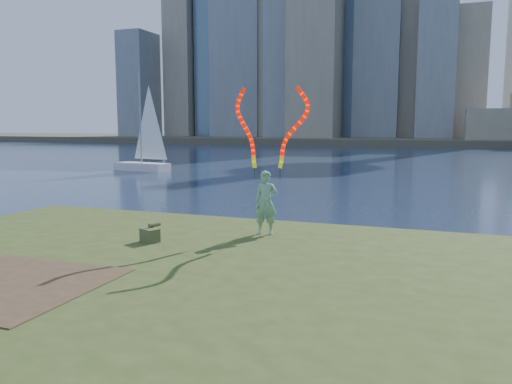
% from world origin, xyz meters
% --- Properties ---
extents(ground, '(320.00, 320.00, 0.00)m').
position_xyz_m(ground, '(0.00, 0.00, 0.00)').
color(ground, '#1B2944').
rests_on(ground, ground).
extents(grassy_knoll, '(20.00, 18.00, 0.80)m').
position_xyz_m(grassy_knoll, '(0.00, -2.30, 0.34)').
color(grassy_knoll, '#39481A').
rests_on(grassy_knoll, ground).
extents(dirt_patch, '(3.20, 3.00, 0.02)m').
position_xyz_m(dirt_patch, '(-2.20, -3.20, 0.81)').
color(dirt_patch, '#47331E').
rests_on(dirt_patch, grassy_knoll).
extents(far_shore, '(320.00, 40.00, 1.20)m').
position_xyz_m(far_shore, '(0.00, 95.00, 0.60)').
color(far_shore, '#4E4939').
rests_on(far_shore, ground).
extents(woman_with_ribbons, '(2.01, 0.59, 4.01)m').
position_xyz_m(woman_with_ribbons, '(0.72, 2.20, 2.21)').
color(woman_with_ribbons, '#197241').
rests_on(woman_with_ribbons, grassy_knoll).
extents(canvas_bag, '(0.53, 0.60, 0.43)m').
position_xyz_m(canvas_bag, '(-1.60, 0.45, 0.98)').
color(canvas_bag, '#414424').
rests_on(canvas_bag, grassy_knoll).
extents(sailboat, '(5.08, 2.41, 7.62)m').
position_xyz_m(sailboat, '(-16.92, 24.25, 1.31)').
color(sailboat, silver).
rests_on(sailboat, ground).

